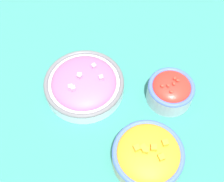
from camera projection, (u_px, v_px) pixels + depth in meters
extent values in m
plane|color=#337F75|center=(112.00, 97.00, 0.82)|extent=(3.00, 3.00, 0.00)
cylinder|color=#B2C1CC|center=(170.00, 92.00, 0.80)|extent=(0.12, 0.12, 0.05)
torus|color=#4766B7|center=(172.00, 87.00, 0.78)|extent=(0.12, 0.12, 0.01)
ellipsoid|color=red|center=(172.00, 87.00, 0.78)|extent=(0.10, 0.10, 0.04)
ellipsoid|color=red|center=(178.00, 80.00, 0.76)|extent=(0.01, 0.01, 0.01)
ellipsoid|color=red|center=(174.00, 84.00, 0.75)|extent=(0.01, 0.01, 0.01)
ellipsoid|color=red|center=(171.00, 92.00, 0.75)|extent=(0.01, 0.01, 0.01)
ellipsoid|color=red|center=(168.00, 85.00, 0.75)|extent=(0.01, 0.01, 0.01)
ellipsoid|color=red|center=(162.00, 86.00, 0.75)|extent=(0.01, 0.01, 0.01)
ellipsoid|color=red|center=(175.00, 78.00, 0.76)|extent=(0.01, 0.01, 0.01)
cylinder|color=silver|center=(84.00, 86.00, 0.82)|extent=(0.21, 0.21, 0.03)
torus|color=slate|center=(84.00, 82.00, 0.81)|extent=(0.21, 0.21, 0.01)
ellipsoid|color=#9E5B8E|center=(84.00, 82.00, 0.81)|extent=(0.17, 0.17, 0.05)
cube|color=#C699C1|center=(79.00, 76.00, 0.78)|extent=(0.01, 0.01, 0.01)
cube|color=#C699C1|center=(73.00, 88.00, 0.77)|extent=(0.02, 0.02, 0.01)
cube|color=#C699C1|center=(71.00, 87.00, 0.77)|extent=(0.02, 0.02, 0.01)
cube|color=#C699C1|center=(102.00, 77.00, 0.79)|extent=(0.02, 0.02, 0.01)
cube|color=#C699C1|center=(80.00, 75.00, 0.78)|extent=(0.02, 0.02, 0.01)
cube|color=#C699C1|center=(94.00, 66.00, 0.80)|extent=(0.01, 0.01, 0.01)
cylinder|color=beige|center=(147.00, 156.00, 0.71)|extent=(0.16, 0.16, 0.04)
torus|color=#4766B7|center=(148.00, 153.00, 0.70)|extent=(0.16, 0.16, 0.01)
ellipsoid|color=orange|center=(148.00, 153.00, 0.70)|extent=(0.14, 0.14, 0.04)
cube|color=#F4A828|center=(154.00, 148.00, 0.67)|extent=(0.02, 0.02, 0.01)
cube|color=#F4A828|center=(146.00, 150.00, 0.67)|extent=(0.02, 0.02, 0.01)
cube|color=#F4A828|center=(143.00, 148.00, 0.67)|extent=(0.02, 0.02, 0.01)
cube|color=#F4A828|center=(161.00, 157.00, 0.66)|extent=(0.02, 0.02, 0.01)
cube|color=#F4A828|center=(137.00, 148.00, 0.67)|extent=(0.02, 0.02, 0.01)
cube|color=#F4A828|center=(165.00, 143.00, 0.68)|extent=(0.02, 0.02, 0.01)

